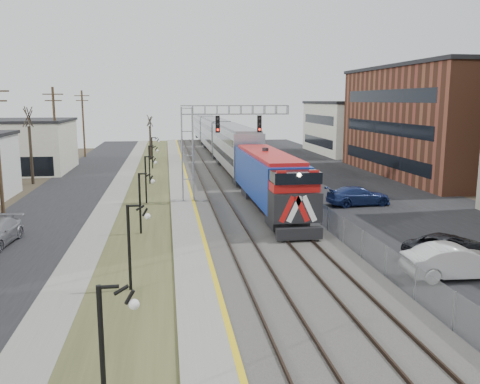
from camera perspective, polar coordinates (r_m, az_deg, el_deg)
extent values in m
plane|color=#473D2D|center=(16.90, 0.50, -20.11)|extent=(160.00, 160.00, 0.00)
cube|color=black|center=(50.99, -18.62, 0.10)|extent=(7.00, 120.00, 0.04)
cube|color=gray|center=(50.36, -13.58, 0.26)|extent=(2.00, 120.00, 0.08)
cube|color=#414726|center=(50.17, -10.17, 0.33)|extent=(4.00, 120.00, 0.06)
cube|color=gray|center=(50.14, -6.74, 0.52)|extent=(2.00, 120.00, 0.24)
cube|color=#595651|center=(50.51, -1.07, 0.64)|extent=(8.00, 120.00, 0.20)
cube|color=black|center=(53.35, 11.83, 0.86)|extent=(16.00, 120.00, 0.04)
cube|color=gold|center=(50.15, -5.74, 0.69)|extent=(0.24, 120.00, 0.01)
cube|color=#2D2119|center=(50.22, -4.18, 0.76)|extent=(0.08, 120.00, 0.15)
cube|color=#2D2119|center=(50.35, -2.48, 0.81)|extent=(0.08, 120.00, 0.15)
cube|color=#2D2119|center=(50.58, -0.22, 0.86)|extent=(0.08, 120.00, 0.15)
cube|color=#2D2119|center=(50.81, 1.45, 0.90)|extent=(0.08, 120.00, 0.15)
cube|color=navy|center=(38.56, 3.40, 1.19)|extent=(3.00, 17.00, 4.25)
cube|color=black|center=(30.64, 6.66, -4.64)|extent=(2.80, 0.50, 0.70)
cube|color=#92959B|center=(58.37, -0.62, 4.83)|extent=(3.00, 22.00, 5.33)
cube|color=#92959B|center=(80.95, -2.79, 6.34)|extent=(3.00, 22.00, 5.33)
cube|color=#92959B|center=(103.63, -4.01, 7.19)|extent=(3.00, 22.00, 5.33)
cube|color=gray|center=(42.69, -5.91, 4.10)|extent=(1.00, 1.00, 8.00)
cube|color=gray|center=(42.80, -0.58, 9.20)|extent=(9.00, 0.80, 0.80)
cube|color=black|center=(42.22, -2.53, 7.62)|extent=(0.35, 0.25, 1.40)
cube|color=black|center=(42.71, 2.19, 7.65)|extent=(0.35, 0.25, 1.40)
cylinder|color=black|center=(14.14, -15.20, -17.70)|extent=(0.14, 0.14, 4.00)
cylinder|color=black|center=(23.41, -12.33, -6.22)|extent=(0.14, 0.14, 4.00)
cylinder|color=black|center=(33.11, -11.17, -1.33)|extent=(0.14, 0.14, 4.00)
cylinder|color=black|center=(42.95, -10.53, 1.33)|extent=(0.14, 0.14, 4.00)
cylinder|color=black|center=(52.85, -10.14, 2.99)|extent=(0.14, 0.14, 4.00)
cylinder|color=black|center=(64.77, -9.82, 4.32)|extent=(0.14, 0.14, 4.00)
cylinder|color=#4C3823|center=(60.77, -20.03, 6.31)|extent=(0.28, 0.28, 10.00)
cylinder|color=#4C3823|center=(80.43, -17.18, 7.29)|extent=(0.28, 0.28, 10.00)
cube|color=gray|center=(51.09, 3.61, 1.53)|extent=(0.04, 120.00, 1.60)
cube|color=beige|center=(67.32, -24.51, 4.62)|extent=(14.00, 12.00, 6.00)
cube|color=brown|center=(63.29, 22.54, 7.19)|extent=(16.00, 26.00, 12.00)
cube|color=beige|center=(85.82, 13.90, 6.94)|extent=(16.00, 18.00, 8.00)
cylinder|color=#382D23|center=(56.40, -22.41, 3.83)|extent=(0.30, 0.30, 5.95)
cylinder|color=#382D23|center=(74.69, -10.03, 5.44)|extent=(0.30, 0.30, 4.90)
imported|color=#BCBCBC|center=(26.87, 23.02, -7.29)|extent=(5.06, 1.94, 1.65)
imported|color=black|center=(30.06, 22.16, -5.69)|extent=(5.34, 3.65, 1.36)
imported|color=navy|center=(42.78, 13.15, -0.48)|extent=(5.45, 2.57, 1.54)
imported|color=slate|center=(53.32, 6.72, 1.67)|extent=(3.96, 2.18, 1.28)
imported|color=#0B3B21|center=(57.37, 5.32, 2.44)|extent=(4.97, 2.71, 1.56)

